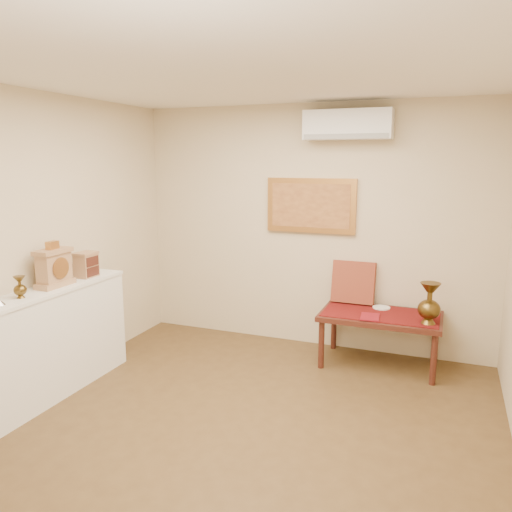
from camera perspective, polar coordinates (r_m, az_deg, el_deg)
The scene contains 16 objects.
floor at distance 4.03m, azimuth -3.06°, elevation -20.40°, with size 4.50×4.50×0.00m, color brown.
ceiling at distance 3.50m, azimuth -3.53°, elevation 20.87°, with size 4.50×4.50×0.00m, color white.
wall_back at distance 5.62m, azimuth 6.31°, elevation 3.24°, with size 4.00×0.02×2.70m, color beige.
wall_left at distance 4.71m, azimuth -26.01°, elevation 0.71°, with size 0.02×4.50×2.70m, color beige.
brass_urn_small at distance 4.52m, azimuth -25.40°, elevation -2.91°, with size 0.10×0.10×0.24m, color brown, non-canonical shape.
table_cloth at distance 5.27m, azimuth 14.06°, elevation -6.40°, with size 1.14×0.59×0.01m, color #621010.
brass_urn_tall at distance 5.02m, azimuth 19.23°, elevation -4.65°, with size 0.21×0.21×0.48m, color brown, non-canonical shape.
plate at distance 5.45m, azimuth 14.13°, elevation -5.73°, with size 0.18×0.18×0.01m, color white.
menu at distance 5.11m, azimuth 12.90°, elevation -6.79°, with size 0.18×0.25×0.01m, color maroon.
cushion at distance 5.54m, azimuth 11.07°, elevation -2.95°, with size 0.46×0.10×0.46m, color maroon.
display_ledge at distance 4.80m, azimuth -23.71°, elevation -9.57°, with size 0.37×2.02×0.98m.
mantel_clock at distance 4.79m, azimuth -22.07°, elevation -1.21°, with size 0.17×0.36×0.41m.
wooden_chest at distance 5.08m, azimuth -18.82°, elevation -0.92°, with size 0.16×0.21×0.24m.
low_table at distance 5.29m, azimuth 14.03°, elevation -7.12°, with size 1.20×0.70×0.55m.
painting at distance 5.56m, azimuth 6.29°, elevation 5.75°, with size 1.00×0.06×0.60m.
ac_unit at distance 5.36m, azimuth 10.45°, elevation 14.53°, with size 0.90×0.25×0.30m.
Camera 1 is at (1.44, -3.13, 2.09)m, focal length 35.00 mm.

